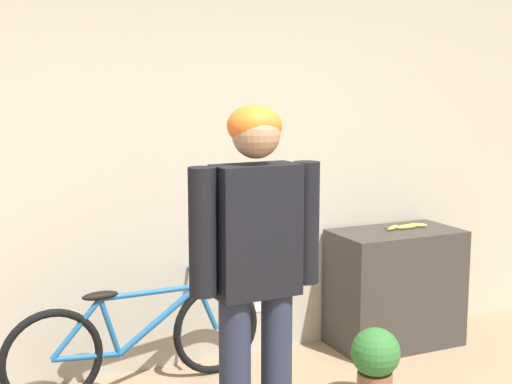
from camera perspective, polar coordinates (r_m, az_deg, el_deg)
name	(u,v)px	position (r m, az deg, el deg)	size (l,w,h in m)	color
wall_back	(181,172)	(4.66, -6.00, 1.62)	(8.00, 0.07, 2.60)	#B7AD99
side_shelf	(395,288)	(5.25, 11.06, -7.52)	(0.91, 0.51, 0.84)	#38332D
person	(256,257)	(3.46, -0.01, -5.23)	(0.68, 0.25, 1.77)	#23283D
bicycle	(139,339)	(4.49, -9.38, -11.55)	(1.66, 0.46, 0.67)	black
banana	(405,227)	(5.21, 11.86, -2.73)	(0.35, 0.09, 0.03)	#EAD64C
potted_plant	(375,361)	(4.36, 9.52, -13.18)	(0.29, 0.29, 0.45)	brown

